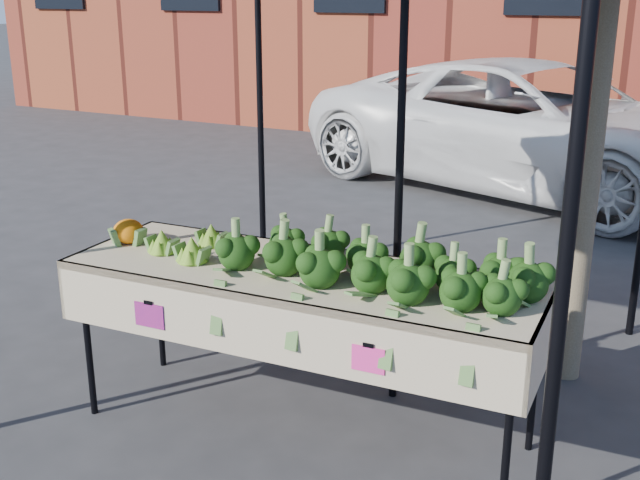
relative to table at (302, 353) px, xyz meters
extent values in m
plane|color=#2B2B2D|center=(-0.11, 0.15, -0.45)|extent=(90.00, 90.00, 0.00)
cube|color=beige|center=(0.00, 0.00, 0.00)|extent=(2.44, 0.91, 0.90)
cube|color=#F22D8C|center=(-0.63, -0.40, 0.25)|extent=(0.17, 0.01, 0.12)
cube|color=#EF2D92|center=(0.52, -0.40, 0.25)|extent=(0.17, 0.01, 0.12)
ellipsoid|color=black|center=(0.39, 0.03, 0.57)|extent=(1.58, 0.55, 0.24)
ellipsoid|color=#82A632|center=(-0.66, -0.01, 0.54)|extent=(0.41, 0.45, 0.18)
ellipsoid|color=orange|center=(-1.05, -0.05, 0.53)|extent=(0.18, 0.18, 0.16)
camera|label=1|loc=(1.76, -3.19, 1.77)|focal=43.95mm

